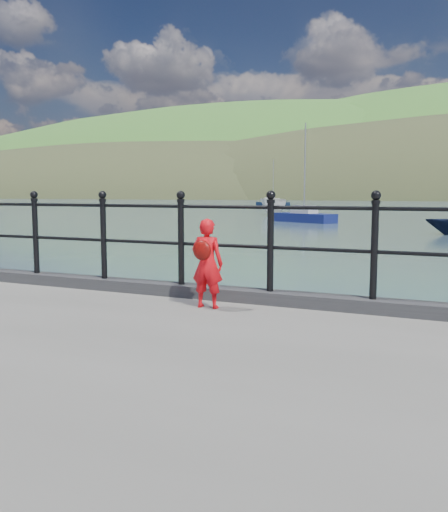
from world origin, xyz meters
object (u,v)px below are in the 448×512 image
at_px(railing, 224,233).
at_px(launch_white, 274,206).
at_px(sailboat_port, 304,218).
at_px(sailboat_left, 273,204).
at_px(child, 207,263).

relative_size(railing, launch_white, 3.82).
bearing_deg(railing, sailboat_port, 104.09).
height_order(launch_white, sailboat_port, sailboat_port).
bearing_deg(sailboat_left, child, -66.17).
bearing_deg(launch_white, sailboat_port, -56.14).
bearing_deg(child, launch_white, -75.74).
relative_size(child, sailboat_left, 0.13).
height_order(child, sailboat_left, sailboat_left).
xyz_separation_m(launch_white, sailboat_port, (6.78, -12.52, -0.58)).
relative_size(railing, child, 17.61).
relative_size(child, launch_white, 0.22).
xyz_separation_m(child, launch_white, (-15.72, 48.60, -0.61)).
distance_m(child, sailboat_left, 87.97).
bearing_deg(railing, launch_white, 108.09).
relative_size(launch_white, sailboat_left, 0.58).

